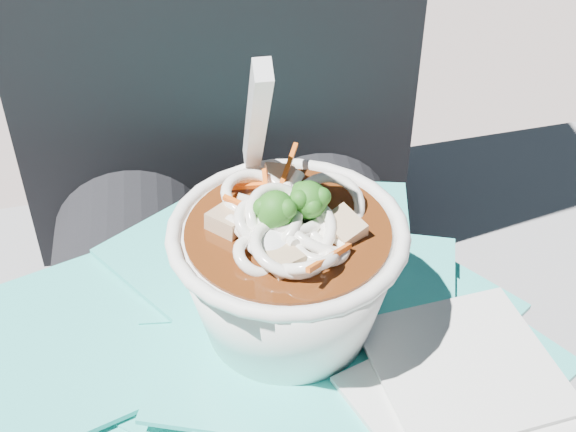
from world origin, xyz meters
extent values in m
cylinder|color=black|center=(0.08, 0.00, 0.55)|extent=(0.14, 0.48, 0.14)
cube|color=#2EC0B5|center=(-0.03, 0.01, 0.63)|extent=(0.20, 0.19, 0.00)
cube|color=#2EC0B5|center=(0.00, 0.00, 0.63)|extent=(0.16, 0.14, 0.00)
cube|color=#2EC0B5|center=(0.06, 0.04, 0.63)|extent=(0.27, 0.27, 0.00)
cube|color=#2EC0B5|center=(0.06, 0.09, 0.63)|extent=(0.18, 0.20, 0.00)
cube|color=#2EC0B5|center=(-0.09, 0.04, 0.63)|extent=(0.23, 0.21, 0.00)
cube|color=#2EC0B5|center=(0.00, 0.08, 0.63)|extent=(0.14, 0.11, 0.00)
cube|color=#2EC0B5|center=(0.10, -0.04, 0.63)|extent=(0.22, 0.20, 0.00)
cube|color=#2EC0B5|center=(0.03, -0.02, 0.64)|extent=(0.16, 0.15, 0.00)
cube|color=#2EC0B5|center=(0.01, 0.08, 0.64)|extent=(0.23, 0.23, 0.00)
cube|color=#2EC0B5|center=(0.04, 0.02, 0.64)|extent=(0.23, 0.24, 0.00)
cube|color=silver|center=(0.12, -0.07, 0.64)|extent=(0.15, 0.15, 0.00)
cube|color=silver|center=(0.12, -0.04, 0.65)|extent=(0.12, 0.12, 0.00)
torus|color=white|center=(0.02, 0.01, 0.72)|extent=(0.15, 0.15, 0.01)
cylinder|color=#421C09|center=(0.02, 0.01, 0.72)|extent=(0.12, 0.12, 0.01)
torus|color=white|center=(0.03, 0.02, 0.73)|extent=(0.05, 0.05, 0.02)
torus|color=white|center=(0.02, 0.02, 0.73)|extent=(0.06, 0.06, 0.01)
torus|color=white|center=(0.02, 0.02, 0.73)|extent=(0.06, 0.05, 0.05)
torus|color=white|center=(0.01, 0.04, 0.73)|extent=(0.06, 0.06, 0.02)
torus|color=white|center=(0.02, -0.01, 0.73)|extent=(0.05, 0.05, 0.02)
torus|color=white|center=(0.00, -0.01, 0.72)|extent=(0.04, 0.04, 0.02)
torus|color=white|center=(0.03, 0.01, 0.73)|extent=(0.05, 0.06, 0.03)
torus|color=white|center=(0.03, -0.02, 0.72)|extent=(0.05, 0.05, 0.03)
torus|color=white|center=(0.02, 0.01, 0.72)|extent=(0.05, 0.05, 0.04)
torus|color=white|center=(0.03, 0.00, 0.72)|extent=(0.07, 0.06, 0.04)
torus|color=white|center=(0.04, -0.01, 0.72)|extent=(0.04, 0.04, 0.01)
torus|color=white|center=(0.03, 0.04, 0.72)|extent=(0.06, 0.05, 0.03)
torus|color=white|center=(0.01, 0.01, 0.73)|extent=(0.04, 0.04, 0.02)
torus|color=white|center=(0.05, 0.03, 0.72)|extent=(0.07, 0.06, 0.04)
torus|color=white|center=(0.04, 0.01, 0.72)|extent=(0.06, 0.07, 0.03)
cylinder|color=white|center=(0.02, 0.00, 0.73)|extent=(0.02, 0.03, 0.01)
cylinder|color=white|center=(0.01, 0.03, 0.73)|extent=(0.04, 0.01, 0.02)
cylinder|color=white|center=(0.00, 0.01, 0.73)|extent=(0.02, 0.03, 0.01)
cylinder|color=white|center=(0.03, 0.05, 0.73)|extent=(0.02, 0.02, 0.02)
cylinder|color=white|center=(0.03, 0.03, 0.73)|extent=(0.01, 0.03, 0.02)
cylinder|color=white|center=(0.03, 0.03, 0.73)|extent=(0.01, 0.03, 0.02)
cylinder|color=#709D4C|center=(0.04, 0.02, 0.73)|extent=(0.01, 0.01, 0.01)
sphere|color=#165713|center=(0.04, 0.02, 0.74)|extent=(0.02, 0.02, 0.02)
sphere|color=#165713|center=(0.03, 0.01, 0.74)|extent=(0.01, 0.01, 0.01)
sphere|color=#165713|center=(0.04, 0.02, 0.74)|extent=(0.01, 0.01, 0.01)
sphere|color=#165713|center=(0.04, 0.01, 0.74)|extent=(0.01, 0.01, 0.01)
sphere|color=#165713|center=(0.03, 0.03, 0.74)|extent=(0.01, 0.01, 0.01)
cylinder|color=#709D4C|center=(0.02, 0.01, 0.73)|extent=(0.01, 0.01, 0.01)
sphere|color=#165713|center=(0.02, 0.01, 0.74)|extent=(0.02, 0.02, 0.02)
sphere|color=#165713|center=(0.01, 0.01, 0.74)|extent=(0.01, 0.01, 0.01)
sphere|color=#165713|center=(0.02, 0.01, 0.74)|extent=(0.01, 0.01, 0.01)
sphere|color=#165713|center=(0.02, 0.02, 0.74)|extent=(0.01, 0.01, 0.01)
sphere|color=#165713|center=(0.02, 0.01, 0.74)|extent=(0.01, 0.01, 0.01)
cube|color=orange|center=(0.02, 0.03, 0.73)|extent=(0.01, 0.04, 0.01)
cube|color=orange|center=(0.04, 0.01, 0.72)|extent=(0.04, 0.01, 0.01)
cube|color=orange|center=(0.03, 0.03, 0.72)|extent=(0.03, 0.02, 0.01)
cube|color=orange|center=(0.03, 0.06, 0.73)|extent=(0.02, 0.05, 0.01)
cube|color=orange|center=(0.04, -0.03, 0.73)|extent=(0.03, 0.03, 0.01)
cube|color=orange|center=(0.00, 0.02, 0.73)|extent=(0.03, 0.02, 0.01)
cube|color=orange|center=(0.01, 0.05, 0.73)|extent=(0.03, 0.01, 0.01)
cube|color=tan|center=(0.06, 0.01, 0.72)|extent=(0.03, 0.03, 0.02)
cube|color=tan|center=(0.03, 0.06, 0.72)|extent=(0.02, 0.02, 0.02)
cube|color=tan|center=(-0.01, 0.02, 0.72)|extent=(0.03, 0.03, 0.01)
cube|color=tan|center=(0.02, -0.02, 0.72)|extent=(0.03, 0.03, 0.01)
ellipsoid|color=white|center=(0.01, 0.00, 0.72)|extent=(0.03, 0.04, 0.01)
cube|color=white|center=(0.01, 0.05, 0.78)|extent=(0.01, 0.09, 0.11)
camera|label=1|loc=(-0.03, -0.34, 1.02)|focal=50.00mm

